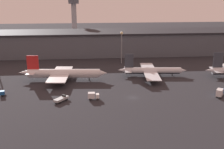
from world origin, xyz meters
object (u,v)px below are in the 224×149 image
object	(u,v)px
airplane_1	(63,74)
service_vehicle_4	(93,96)
service_vehicle_2	(220,92)
service_vehicle_1	(61,99)
control_tower	(74,16)
airplane_2	(152,71)

from	to	relation	value
airplane_1	service_vehicle_4	world-z (taller)	airplane_1
airplane_1	service_vehicle_2	size ratio (longest dim) A/B	7.05
service_vehicle_1	control_tower	xyz separation A→B (m)	(0.29, 137.07, 23.17)
airplane_1	service_vehicle_4	size ratio (longest dim) A/B	9.53
service_vehicle_1	control_tower	size ratio (longest dim) A/B	0.17
airplane_1	airplane_2	bearing A→B (deg)	9.54
service_vehicle_2	service_vehicle_4	distance (m)	57.14
airplane_2	control_tower	xyz separation A→B (m)	(-46.72, 103.42, 21.27)
service_vehicle_2	airplane_2	bearing A→B (deg)	70.82
airplane_1	service_vehicle_2	xyz separation A→B (m)	(72.41, -29.58, -1.84)
airplane_2	service_vehicle_2	bearing A→B (deg)	-50.17
service_vehicle_2	control_tower	xyz separation A→B (m)	(-70.59, 137.20, 22.30)
control_tower	airplane_2	bearing A→B (deg)	-65.69
airplane_1	airplane_2	distance (m)	48.72
airplane_2	service_vehicle_1	world-z (taller)	airplane_2
service_vehicle_2	service_vehicle_1	bearing A→B (deg)	125.47
airplane_2	airplane_1	bearing A→B (deg)	-170.46
control_tower	service_vehicle_1	bearing A→B (deg)	-90.12
airplane_2	control_tower	size ratio (longest dim) A/B	0.92
airplane_1	control_tower	world-z (taller)	control_tower
airplane_2	service_vehicle_2	distance (m)	41.38
service_vehicle_2	control_tower	world-z (taller)	control_tower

